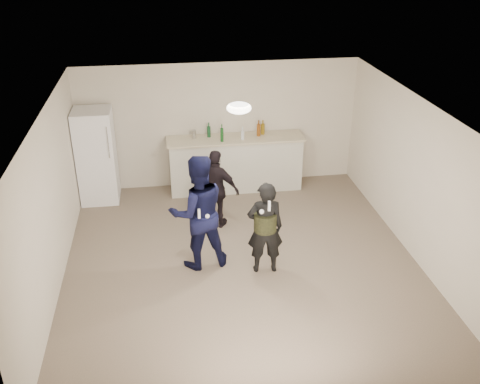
{
  "coord_description": "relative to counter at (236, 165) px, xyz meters",
  "views": [
    {
      "loc": [
        -1.08,
        -7.01,
        4.79
      ],
      "look_at": [
        0.0,
        0.2,
        1.15
      ],
      "focal_mm": 40.0,
      "sensor_mm": 36.0,
      "label": 1
    }
  ],
  "objects": [
    {
      "name": "counter",
      "position": [
        0.0,
        0.0,
        0.0
      ],
      "size": [
        2.6,
        0.56,
        1.05
      ],
      "primitive_type": "cube",
      "color": "beige",
      "rests_on": "floor"
    },
    {
      "name": "wall_back",
      "position": [
        -0.28,
        0.33,
        0.72
      ],
      "size": [
        6.0,
        0.0,
        6.0
      ],
      "primitive_type": "plane",
      "rotation": [
        1.57,
        0.0,
        0.0
      ],
      "color": "beige",
      "rests_on": "floor"
    },
    {
      "name": "bottle_cluster",
      "position": [
        0.11,
        0.02,
        0.68
      ],
      "size": [
        1.14,
        0.34,
        0.27
      ],
      "color": "#154B1A",
      "rests_on": "counter_top"
    },
    {
      "name": "remote_woman",
      "position": [
        0.03,
        -3.17,
        0.72
      ],
      "size": [
        0.04,
        0.04,
        0.15
      ],
      "primitive_type": "cube",
      "color": "white",
      "rests_on": "woman"
    },
    {
      "name": "wall_right",
      "position": [
        2.47,
        -2.67,
        0.72
      ],
      "size": [
        0.0,
        6.0,
        6.0
      ],
      "primitive_type": "plane",
      "rotation": [
        1.57,
        0.0,
        -1.57
      ],
      "color": "beige",
      "rests_on": "floor"
    },
    {
      "name": "ceiling",
      "position": [
        -0.28,
        -2.67,
        1.98
      ],
      "size": [
        6.0,
        6.0,
        0.0
      ],
      "primitive_type": "plane",
      "rotation": [
        3.14,
        0.0,
        0.0
      ],
      "color": "silver",
      "rests_on": "wall_back"
    },
    {
      "name": "nunchuk_man",
      "position": [
        -0.82,
        -2.85,
        0.45
      ],
      "size": [
        0.07,
        0.07,
        0.07
      ],
      "primitive_type": "sphere",
      "color": "white",
      "rests_on": "man"
    },
    {
      "name": "wall_left",
      "position": [
        -3.03,
        -2.67,
        0.72
      ],
      "size": [
        0.0,
        6.0,
        6.0
      ],
      "primitive_type": "plane",
      "rotation": [
        1.57,
        0.0,
        1.57
      ],
      "color": "beige",
      "rests_on": "floor"
    },
    {
      "name": "shaker",
      "position": [
        -0.8,
        0.1,
        0.65
      ],
      "size": [
        0.08,
        0.08,
        0.17
      ],
      "primitive_type": "cylinder",
      "color": "#B2B1B6",
      "rests_on": "counter_top"
    },
    {
      "name": "spectator",
      "position": [
        -0.54,
        -1.44,
        0.19
      ],
      "size": [
        0.9,
        0.71,
        1.42
      ],
      "primitive_type": "imported",
      "rotation": [
        0.0,
        0.0,
        2.64
      ],
      "color": "black",
      "rests_on": "floor"
    },
    {
      "name": "remote_man",
      "position": [
        -0.94,
        -2.88,
        0.53
      ],
      "size": [
        0.04,
        0.04,
        0.15
      ],
      "primitive_type": "cube",
      "color": "white",
      "rests_on": "man"
    },
    {
      "name": "floor",
      "position": [
        -0.28,
        -2.67,
        -0.53
      ],
      "size": [
        6.0,
        6.0,
        0.0
      ],
      "primitive_type": "plane",
      "color": "#6B5B4C",
      "rests_on": "ground"
    },
    {
      "name": "camo_shorts",
      "position": [
        0.03,
        -2.92,
        0.32
      ],
      "size": [
        0.34,
        0.34,
        0.28
      ],
      "primitive_type": "cylinder",
      "color": "#313618",
      "rests_on": "woman"
    },
    {
      "name": "wall_front",
      "position": [
        -0.28,
        -5.67,
        0.72
      ],
      "size": [
        6.0,
        0.0,
        6.0
      ],
      "primitive_type": "plane",
      "rotation": [
        -1.57,
        0.0,
        0.0
      ],
      "color": "beige",
      "rests_on": "floor"
    },
    {
      "name": "fridge",
      "position": [
        -2.66,
        -0.07,
        0.38
      ],
      "size": [
        0.7,
        0.7,
        1.8
      ],
      "primitive_type": "cube",
      "color": "white",
      "rests_on": "floor"
    },
    {
      "name": "nunchuk_woman",
      "position": [
        -0.07,
        -3.14,
        0.62
      ],
      "size": [
        0.07,
        0.07,
        0.07
      ],
      "primitive_type": "sphere",
      "color": "white",
      "rests_on": "woman"
    },
    {
      "name": "ceiling_dome",
      "position": [
        -0.28,
        -2.37,
        1.93
      ],
      "size": [
        0.36,
        0.36,
        0.16
      ],
      "primitive_type": "ellipsoid",
      "color": "white",
      "rests_on": "ceiling"
    },
    {
      "name": "counter_top",
      "position": [
        0.0,
        0.0,
        0.55
      ],
      "size": [
        2.68,
        0.64,
        0.04
      ],
      "primitive_type": "cube",
      "color": "beige",
      "rests_on": "counter"
    },
    {
      "name": "man",
      "position": [
        -0.94,
        -2.6,
        0.39
      ],
      "size": [
        0.99,
        0.83,
        1.84
      ],
      "primitive_type": "imported",
      "rotation": [
        0.0,
        0.0,
        3.31
      ],
      "color": "#101344",
      "rests_on": "floor"
    },
    {
      "name": "fridge_handle",
      "position": [
        -2.38,
        -0.44,
        0.78
      ],
      "size": [
        0.02,
        0.02,
        0.6
      ],
      "primitive_type": "cylinder",
      "color": "silver",
      "rests_on": "fridge"
    },
    {
      "name": "woman",
      "position": [
        0.03,
        -2.92,
        0.22
      ],
      "size": [
        0.56,
        0.38,
        1.49
      ],
      "primitive_type": "imported",
      "rotation": [
        0.0,
        0.0,
        3.09
      ],
      "color": "black",
      "rests_on": "floor"
    }
  ]
}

